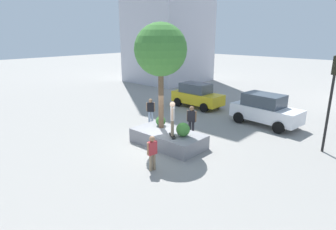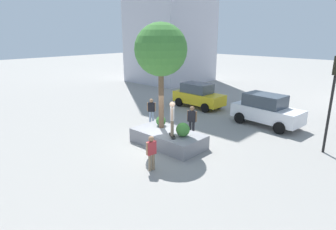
{
  "view_description": "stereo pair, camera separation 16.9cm",
  "coord_description": "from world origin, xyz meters",
  "px_view_note": "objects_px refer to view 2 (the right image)",
  "views": [
    {
      "loc": [
        9.36,
        -9.91,
        5.59
      ],
      "look_at": [
        0.12,
        0.2,
        1.63
      ],
      "focal_mm": 30.19,
      "sensor_mm": 36.0,
      "label": 1
    },
    {
      "loc": [
        9.48,
        -9.79,
        5.59
      ],
      "look_at": [
        0.12,
        0.2,
        1.63
      ],
      "focal_mm": 30.19,
      "sensor_mm": 36.0,
      "label": 2
    }
  ],
  "objects_px": {
    "passerby_with_bag": "(192,119)",
    "planter_ledge": "(168,138)",
    "sedan_parked": "(198,95)",
    "skateboarder": "(172,116)",
    "pedestrian_crossing": "(151,151)",
    "skateboard": "(172,136)",
    "plaza_tree": "(161,50)",
    "bystander_watching": "(151,109)",
    "traffic_light_corner": "(333,89)",
    "police_car": "(266,110)"
  },
  "relations": [
    {
      "from": "passerby_with_bag",
      "to": "planter_ledge",
      "type": "bearing_deg",
      "value": -89.27
    },
    {
      "from": "sedan_parked",
      "to": "passerby_with_bag",
      "type": "relative_size",
      "value": 2.39
    },
    {
      "from": "skateboarder",
      "to": "pedestrian_crossing",
      "type": "distance_m",
      "value": 2.45
    },
    {
      "from": "skateboard",
      "to": "skateboarder",
      "type": "bearing_deg",
      "value": 14.04
    },
    {
      "from": "skateboard",
      "to": "pedestrian_crossing",
      "type": "bearing_deg",
      "value": -69.96
    },
    {
      "from": "plaza_tree",
      "to": "bystander_watching",
      "type": "height_order",
      "value": "plaza_tree"
    },
    {
      "from": "skateboard",
      "to": "sedan_parked",
      "type": "xyz_separation_m",
      "value": [
        -4.28,
        7.72,
        0.17
      ]
    },
    {
      "from": "planter_ledge",
      "to": "skateboard",
      "type": "relative_size",
      "value": 4.96
    },
    {
      "from": "plaza_tree",
      "to": "pedestrian_crossing",
      "type": "relative_size",
      "value": 3.53
    },
    {
      "from": "skateboard",
      "to": "traffic_light_corner",
      "type": "height_order",
      "value": "traffic_light_corner"
    },
    {
      "from": "planter_ledge",
      "to": "sedan_parked",
      "type": "relative_size",
      "value": 0.93
    },
    {
      "from": "traffic_light_corner",
      "to": "pedestrian_crossing",
      "type": "relative_size",
      "value": 3.01
    },
    {
      "from": "plaza_tree",
      "to": "police_car",
      "type": "relative_size",
      "value": 1.24
    },
    {
      "from": "plaza_tree",
      "to": "skateboarder",
      "type": "xyz_separation_m",
      "value": [
        1.38,
        -0.66,
        -3.01
      ]
    },
    {
      "from": "skateboarder",
      "to": "passerby_with_bag",
      "type": "height_order",
      "value": "skateboarder"
    },
    {
      "from": "planter_ledge",
      "to": "plaza_tree",
      "type": "distance_m",
      "value": 4.49
    },
    {
      "from": "sedan_parked",
      "to": "skateboard",
      "type": "bearing_deg",
      "value": -60.98
    },
    {
      "from": "skateboard",
      "to": "skateboarder",
      "type": "height_order",
      "value": "skateboarder"
    },
    {
      "from": "police_car",
      "to": "sedan_parked",
      "type": "bearing_deg",
      "value": 172.96
    },
    {
      "from": "plaza_tree",
      "to": "pedestrian_crossing",
      "type": "bearing_deg",
      "value": -52.3
    },
    {
      "from": "traffic_light_corner",
      "to": "skateboarder",
      "type": "bearing_deg",
      "value": -138.58
    },
    {
      "from": "traffic_light_corner",
      "to": "plaza_tree",
      "type": "bearing_deg",
      "value": -148.56
    },
    {
      "from": "police_car",
      "to": "bystander_watching",
      "type": "xyz_separation_m",
      "value": [
        -5.57,
        -4.59,
        -0.07
      ]
    },
    {
      "from": "planter_ledge",
      "to": "skateboard",
      "type": "distance_m",
      "value": 0.85
    },
    {
      "from": "skateboard",
      "to": "skateboarder",
      "type": "relative_size",
      "value": 0.45
    },
    {
      "from": "plaza_tree",
      "to": "skateboard",
      "type": "distance_m",
      "value": 4.29
    },
    {
      "from": "skateboard",
      "to": "sedan_parked",
      "type": "distance_m",
      "value": 8.83
    },
    {
      "from": "passerby_with_bag",
      "to": "plaza_tree",
      "type": "bearing_deg",
      "value": -113.02
    },
    {
      "from": "police_car",
      "to": "passerby_with_bag",
      "type": "xyz_separation_m",
      "value": [
        -2.23,
        -4.63,
        -0.02
      ]
    },
    {
      "from": "police_car",
      "to": "plaza_tree",
      "type": "bearing_deg",
      "value": -115.02
    },
    {
      "from": "skateboard",
      "to": "bystander_watching",
      "type": "bearing_deg",
      "value": 148.91
    },
    {
      "from": "sedan_parked",
      "to": "plaza_tree",
      "type": "bearing_deg",
      "value": -67.68
    },
    {
      "from": "plaza_tree",
      "to": "pedestrian_crossing",
      "type": "xyz_separation_m",
      "value": [
        2.17,
        -2.8,
        -3.9
      ]
    },
    {
      "from": "traffic_light_corner",
      "to": "skateboard",
      "type": "bearing_deg",
      "value": -138.58
    },
    {
      "from": "skateboard",
      "to": "police_car",
      "type": "height_order",
      "value": "police_car"
    },
    {
      "from": "police_car",
      "to": "bystander_watching",
      "type": "height_order",
      "value": "police_car"
    },
    {
      "from": "sedan_parked",
      "to": "bystander_watching",
      "type": "relative_size",
      "value": 2.54
    },
    {
      "from": "planter_ledge",
      "to": "passerby_with_bag",
      "type": "relative_size",
      "value": 2.23
    },
    {
      "from": "skateboard",
      "to": "pedestrian_crossing",
      "type": "height_order",
      "value": "pedestrian_crossing"
    },
    {
      "from": "passerby_with_bag",
      "to": "bystander_watching",
      "type": "xyz_separation_m",
      "value": [
        -3.34,
        0.04,
        -0.06
      ]
    },
    {
      "from": "police_car",
      "to": "passerby_with_bag",
      "type": "distance_m",
      "value": 5.14
    },
    {
      "from": "sedan_parked",
      "to": "traffic_light_corner",
      "type": "height_order",
      "value": "traffic_light_corner"
    },
    {
      "from": "police_car",
      "to": "traffic_light_corner",
      "type": "bearing_deg",
      "value": -27.96
    },
    {
      "from": "traffic_light_corner",
      "to": "passerby_with_bag",
      "type": "relative_size",
      "value": 2.71
    },
    {
      "from": "passerby_with_bag",
      "to": "bystander_watching",
      "type": "relative_size",
      "value": 1.06
    },
    {
      "from": "skateboard",
      "to": "passerby_with_bag",
      "type": "xyz_separation_m",
      "value": [
        -0.66,
        2.37,
        0.2
      ]
    },
    {
      "from": "skateboarder",
      "to": "passerby_with_bag",
      "type": "bearing_deg",
      "value": 105.51
    },
    {
      "from": "plaza_tree",
      "to": "skateboard",
      "type": "bearing_deg",
      "value": -25.39
    },
    {
      "from": "pedestrian_crossing",
      "to": "planter_ledge",
      "type": "bearing_deg",
      "value": 119.28
    },
    {
      "from": "sedan_parked",
      "to": "police_car",
      "type": "xyz_separation_m",
      "value": [
        5.86,
        -0.72,
        0.05
      ]
    }
  ]
}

